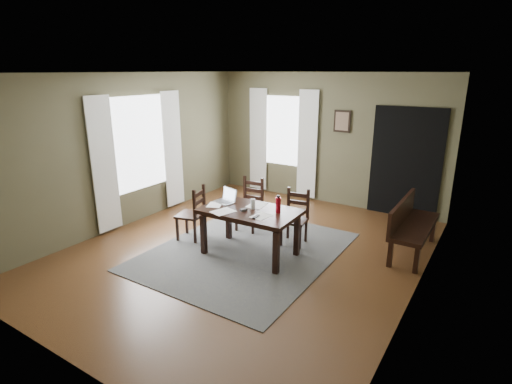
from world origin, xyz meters
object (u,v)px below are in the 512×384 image
Objects in this scene: chair_back_left at (250,205)px; water_bottle at (278,205)px; dining_table at (250,215)px; chair_back_right at (295,218)px; bench at (410,222)px; laptop at (227,198)px; chair_end at (193,214)px.

chair_back_left is 1.32m from water_bottle.
chair_back_left is at bearing 142.38° from water_bottle.
chair_back_right is at bearing 61.64° from dining_table.
chair_back_right reaches higher than bench.
chair_back_left is 3.46× the size of water_bottle.
laptop is at bearing -151.89° from chair_back_right.
dining_table is at bearing -62.70° from chair_back_left.
chair_back_left is at bearing 134.83° from chair_end.
chair_back_right is 0.77m from water_bottle.
dining_table is at bearing -124.40° from chair_back_right.
chair_end is at bearing -153.95° from laptop.
laptop reaches higher than chair_back_right.
water_bottle is (0.93, 0.00, 0.07)m from laptop.
chair_back_left is 0.62× the size of bench.
chair_end is at bearing 114.06° from bench.
chair_back_left is at bearing 164.72° from chair_back_right.
chair_end is 1.03× the size of chair_back_right.
chair_back_right is 1.77m from bench.
chair_back_left is 2.65m from bench.
bench is 2.08m from water_bottle.
chair_back_left is 0.97m from chair_back_right.
chair_end is at bearing 178.95° from dining_table.
chair_end is 0.71m from laptop.
dining_table is 0.99× the size of bench.
chair_back_left reaches higher than chair_end.
laptop is 0.93m from water_bottle.
chair_back_right is (1.51, 0.77, -0.01)m from chair_end.
bench is at bearing 41.26° from laptop.
dining_table is 1.66× the size of chair_back_right.
bench is 2.86m from laptop.
laptop is at bearing 87.86° from chair_end.
chair_end is at bearing -160.69° from chair_back_right.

